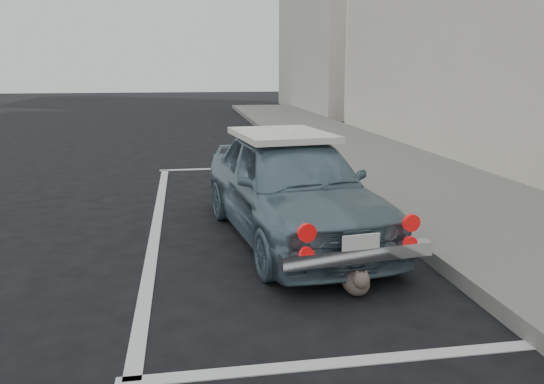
{
  "coord_description": "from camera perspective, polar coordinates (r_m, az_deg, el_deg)",
  "views": [
    {
      "loc": [
        -0.53,
        -3.5,
        1.89
      ],
      "look_at": [
        0.27,
        1.27,
        0.75
      ],
      "focal_mm": 35.0,
      "sensor_mm": 36.0,
      "label": 1
    }
  ],
  "objects": [
    {
      "name": "pline_front",
      "position": [
        10.23,
        -3.56,
        2.59
      ],
      "size": [
        3.0,
        0.12,
        0.01
      ],
      "primitive_type": "cube",
      "color": "silver",
      "rests_on": "ground"
    },
    {
      "name": "pline_side",
      "position": [
        6.78,
        -12.28,
        -3.21
      ],
      "size": [
        0.12,
        7.0,
        0.01
      ],
      "primitive_type": "cube",
      "color": "silver",
      "rests_on": "ground"
    },
    {
      "name": "sidewalk",
      "position": [
        6.89,
        23.74,
        -3.17
      ],
      "size": [
        2.8,
        40.0,
        0.15
      ],
      "primitive_type": "cube",
      "color": "slate",
      "rests_on": "ground"
    },
    {
      "name": "cat",
      "position": [
        4.61,
        9.05,
        -9.35
      ],
      "size": [
        0.24,
        0.53,
        0.28
      ],
      "rotation": [
        0.0,
        0.0,
        -0.03
      ],
      "color": "#706255",
      "rests_on": "ground"
    },
    {
      "name": "pline_rear",
      "position": [
        3.69,
        8.45,
        -17.6
      ],
      "size": [
        3.0,
        0.12,
        0.01
      ],
      "primitive_type": "cube",
      "color": "silver",
      "rests_on": "ground"
    },
    {
      "name": "retro_coupe",
      "position": [
        5.93,
        2.08,
        0.74
      ],
      "size": [
        1.86,
        3.67,
        1.2
      ],
      "rotation": [
        0.0,
        0.0,
        0.13
      ],
      "color": "slate",
      "rests_on": "ground"
    },
    {
      "name": "building_far",
      "position": [
        24.58,
        7.16,
        18.05
      ],
      "size": [
        3.5,
        10.0,
        8.0
      ],
      "primitive_type": "cube",
      "color": "beige",
      "rests_on": "ground"
    },
    {
      "name": "ground",
      "position": [
        4.01,
        -0.86,
        -14.8
      ],
      "size": [
        80.0,
        80.0,
        0.0
      ],
      "primitive_type": "plane",
      "color": "black",
      "rests_on": "ground"
    }
  ]
}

